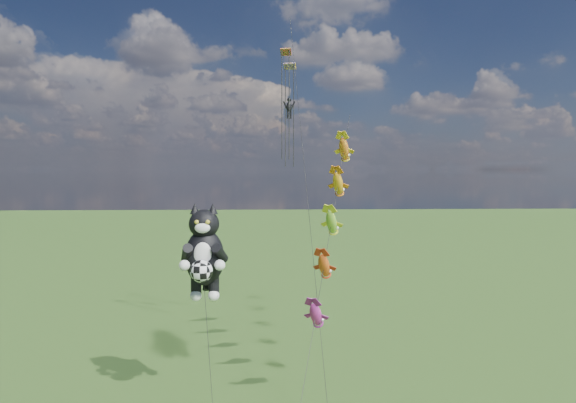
{
  "coord_description": "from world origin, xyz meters",
  "views": [
    {
      "loc": [
        6.09,
        -21.85,
        14.33
      ],
      "look_at": [
        7.59,
        15.93,
        11.82
      ],
      "focal_mm": 30.0,
      "sensor_mm": 36.0,
      "label": 1
    }
  ],
  "objects": [
    {
      "name": "parafoil_rig",
      "position": [
        7.85,
        19.15,
        19.72
      ],
      "size": [
        2.59,
        17.43,
        27.84
      ],
      "rotation": [
        0.0,
        0.0,
        0.18
      ],
      "color": "brown",
      "rests_on": "ground"
    },
    {
      "name": "fish_windsock_rig",
      "position": [
        10.43,
        11.31,
        10.61
      ],
      "size": [
        5.53,
        15.06,
        18.94
      ],
      "rotation": [
        0.0,
        0.0,
        -0.02
      ],
      "color": "brown",
      "rests_on": "ground"
    },
    {
      "name": "cat_kite_rig",
      "position": [
        2.01,
        8.2,
        9.2
      ],
      "size": [
        2.92,
        4.35,
        12.23
      ],
      "rotation": [
        0.0,
        0.0,
        0.26
      ],
      "color": "brown",
      "rests_on": "ground"
    }
  ]
}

